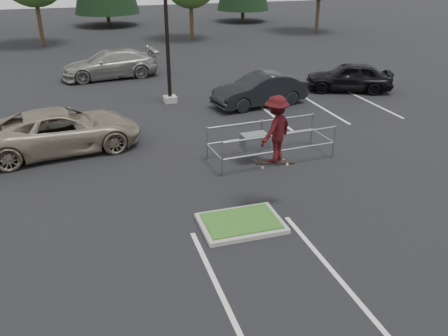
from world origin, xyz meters
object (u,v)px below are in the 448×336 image
object	(u,v)px
car_far_silver	(111,64)
car_r_black	(350,77)
car_r_charc	(260,90)
skateboarder	(275,129)
cart_corral	(258,140)
light_pole	(166,5)
car_l_tan	(62,131)

from	to	relation	value
car_far_silver	car_r_black	bearing A→B (deg)	53.81
car_r_charc	skateboarder	bearing A→B (deg)	-29.11
cart_corral	car_far_silver	distance (m)	14.54
light_pole	car_r_black	xyz separation A→B (m)	(9.50, -0.76, -3.80)
light_pole	car_far_silver	distance (m)	7.44
light_pole	cart_corral	world-z (taller)	light_pole
cart_corral	car_l_tan	xyz separation A→B (m)	(-6.51, 3.03, 0.01)
light_pole	cart_corral	xyz separation A→B (m)	(1.51, -8.03, -3.79)
skateboarder	car_l_tan	distance (m)	8.59
cart_corral	car_far_silver	world-z (taller)	car_far_silver
skateboarder	car_l_tan	world-z (taller)	skateboarder
car_l_tan	car_r_black	distance (m)	15.11
skateboarder	car_r_charc	size ratio (longest dim) A/B	0.44
skateboarder	car_far_silver	world-z (taller)	skateboarder
car_l_tan	car_far_silver	world-z (taller)	car_far_silver
light_pole	cart_corral	bearing A→B (deg)	-79.34
car_l_tan	skateboarder	bearing A→B (deg)	-145.33
light_pole	skateboarder	size ratio (longest dim) A/B	5.01
cart_corral	car_r_charc	world-z (taller)	car_r_charc
cart_corral	light_pole	bearing A→B (deg)	96.56
car_l_tan	car_far_silver	bearing A→B (deg)	-21.65
cart_corral	car_r_black	distance (m)	10.80
light_pole	skateboarder	distance (m)	11.47
light_pole	car_r_black	bearing A→B (deg)	-4.58
light_pole	skateboarder	world-z (taller)	light_pole
cart_corral	skateboarder	distance (m)	3.66
light_pole	car_far_silver	xyz separation A→B (m)	(-2.28, 6.00, -3.75)
car_l_tan	car_r_charc	world-z (taller)	car_l_tan
skateboarder	car_r_black	world-z (taller)	skateboarder
car_r_charc	car_far_silver	world-z (taller)	car_far_silver
cart_corral	car_l_tan	distance (m)	7.18
cart_corral	car_far_silver	size ratio (longest dim) A/B	0.80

